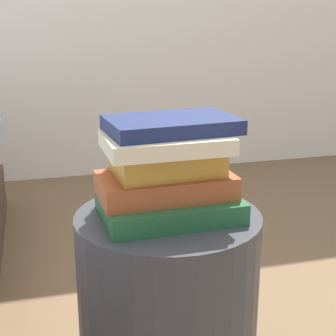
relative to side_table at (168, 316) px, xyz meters
The scene contains 6 objects.
side_table is the anchor object (origin of this frame).
book_forest 0.28m from the side_table, 83.97° to the right, with size 0.29×0.20×0.04m, color #1E512D.
book_rust 0.32m from the side_table, behind, with size 0.29×0.16×0.05m, color #994723.
book_ochre 0.38m from the side_table, 84.52° to the left, with size 0.22×0.15×0.06m, color #B7842D.
book_cream 0.42m from the side_table, 123.68° to the right, with size 0.25×0.18×0.03m, color beige.
book_navy 0.46m from the side_table, 42.78° to the left, with size 0.27×0.17×0.03m, color #19234C.
Camera 1 is at (-0.28, -1.01, 0.94)m, focal length 55.02 mm.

